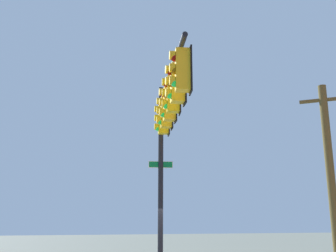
# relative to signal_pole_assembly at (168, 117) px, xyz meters

# --- Properties ---
(signal_pole_assembly) EXTENTS (6.35, 2.18, 7.28)m
(signal_pole_assembly) POSITION_rel_signal_pole_assembly_xyz_m (0.00, 0.00, 0.00)
(signal_pole_assembly) COLOR black
(signal_pole_assembly) RESTS_ON ground_plane
(utility_pole) EXTENTS (1.26, 1.45, 7.33)m
(utility_pole) POSITION_rel_signal_pole_assembly_xyz_m (-0.32, 6.69, -1.56)
(utility_pole) COLOR brown
(utility_pole) RESTS_ON ground_plane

